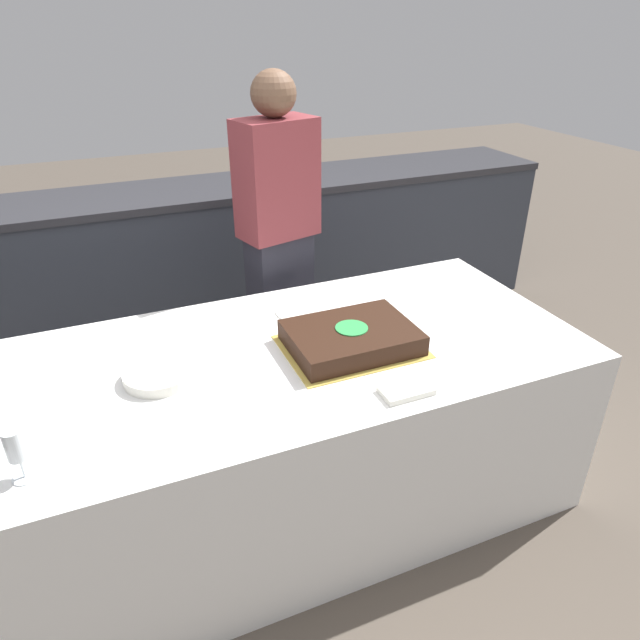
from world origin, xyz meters
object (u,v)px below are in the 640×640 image
at_px(cake, 351,338).
at_px(plate_stack, 159,374).
at_px(wine_glass, 16,447).
at_px(person_cutting_cake, 279,248).

relative_size(cake, plate_stack, 2.10).
bearing_deg(wine_glass, plate_stack, 39.60).
bearing_deg(person_cutting_cake, wine_glass, 29.29).
height_order(plate_stack, wine_glass, wine_glass).
xyz_separation_m(plate_stack, person_cutting_cake, (0.67, 0.71, 0.09)).
bearing_deg(plate_stack, person_cutting_cake, 46.64).
distance_m(plate_stack, person_cutting_cake, 0.98).
height_order(wine_glass, person_cutting_cake, person_cutting_cake).
relative_size(wine_glass, person_cutting_cake, 0.10).
bearing_deg(person_cutting_cake, plate_stack, 31.70).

